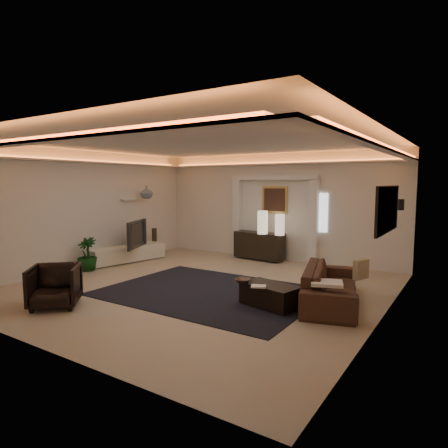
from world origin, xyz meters
The scene contains 33 objects.
floor centered at (0.00, 0.00, 0.00)m, with size 7.00×7.00×0.00m, color #AC9F8B.
ceiling centered at (0.00, 0.00, 2.90)m, with size 7.00×7.00×0.00m, color white.
wall_back centered at (0.00, 3.50, 1.45)m, with size 7.00×7.00×0.00m, color silver.
wall_front centered at (0.00, -3.50, 1.45)m, with size 7.00×7.00×0.00m, color silver.
wall_left centered at (-3.50, 0.00, 1.45)m, with size 7.00×7.00×0.00m, color silver.
wall_right centered at (3.50, 0.00, 1.45)m, with size 7.00×7.00×0.00m, color silver.
cove_soffit centered at (0.00, 0.00, 2.62)m, with size 7.00×7.00×0.04m, color silver.
daylight_slit centered at (1.35, 3.48, 1.35)m, with size 0.25×0.03×1.00m, color white.
area_rug centered at (0.40, -0.20, 0.01)m, with size 4.00×3.00×0.01m, color black.
pilaster_left centered at (-1.15, 3.40, 1.10)m, with size 0.22×0.20×2.20m, color silver.
pilaster_right centered at (1.15, 3.40, 1.10)m, with size 0.22×0.20×2.20m, color silver.
alcove_header centered at (0.00, 3.40, 2.25)m, with size 2.52×0.20×0.12m, color silver.
painting_frame centered at (0.00, 3.47, 1.65)m, with size 0.74×0.04×0.74m, color tan.
painting_canvas centered at (0.00, 3.44, 1.65)m, with size 0.62×0.02×0.62m, color #4C2D1E.
art_panel_frame centered at (3.47, 0.30, 1.70)m, with size 0.04×1.64×0.74m, color black.
art_panel_gold centered at (3.44, 0.30, 1.70)m, with size 0.02×1.50×0.62m, color tan.
wall_sconce centered at (3.38, 2.20, 1.68)m, with size 0.12×0.12×0.22m, color black.
wall_niche centered at (-3.44, 1.40, 1.65)m, with size 0.10×0.55×0.04m, color silver.
console centered at (-0.32, 3.18, 0.40)m, with size 1.43×0.45×0.71m, color black.
lamp_left centered at (-0.10, 2.96, 1.09)m, with size 0.28×0.28×0.62m, color beige.
lamp_right centered at (0.40, 2.96, 1.09)m, with size 0.25×0.25×0.55m, color beige.
media_ledge centered at (-3.15, 1.00, 0.23)m, with size 0.53×2.12×0.40m, color beige.
tv centered at (-2.89, 0.95, 0.81)m, with size 0.16×1.24×0.71m, color black.
figurine centered at (-3.15, 2.06, 0.64)m, with size 0.14×0.14×0.38m, color #35291A.
ginger_jar centered at (-3.15, 1.77, 1.85)m, with size 0.35×0.35×0.37m, color #445268.
plant centered at (-3.15, -0.28, 0.40)m, with size 0.45×0.45×0.81m, color black.
sofa centered at (2.57, 0.38, 0.33)m, with size 0.87×2.23×0.65m, color #492B15.
throw_blanket centered at (2.74, -0.36, 0.55)m, with size 0.48×0.39×0.05m, color beige.
throw_pillow centered at (2.95, 0.93, 0.55)m, with size 0.11×0.36×0.36m, color tan.
coffee_table centered at (1.77, -0.36, 0.21)m, with size 0.98×0.53×0.37m, color black.
bowl centered at (1.31, -0.50, 0.44)m, with size 0.27×0.27×0.07m, color #443121.
magazine centered at (1.68, -0.63, 0.42)m, with size 0.24×0.17×0.03m, color white.
armchair centered at (-1.32, -2.37, 0.36)m, with size 0.77×0.80×0.72m, color black.
Camera 1 is at (4.64, -6.26, 2.12)m, focal length 31.31 mm.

